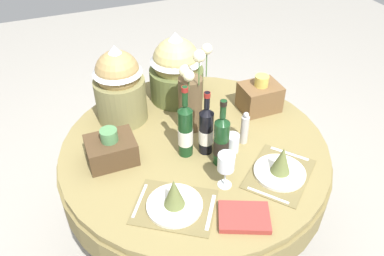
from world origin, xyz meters
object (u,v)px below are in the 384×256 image
(flower_vase, at_px, (191,98))
(pepper_mill, at_px, (245,129))
(woven_basket_side_right, at_px, (260,96))
(wine_bottle_rear, at_px, (221,140))
(woven_basket_side_left, at_px, (111,149))
(wine_glass_right, at_px, (226,163))
(book_on_table, at_px, (244,217))
(place_setting_left, at_px, (174,200))
(wine_bottle_left, at_px, (206,130))
(gift_tub_back_centre, at_px, (176,65))
(tumbler_near_left, at_px, (232,143))
(wine_bottle_centre, at_px, (185,130))
(gift_tub_back_left, at_px, (119,82))
(place_setting_right, at_px, (281,167))
(dining_table, at_px, (194,163))

(flower_vase, relative_size, pepper_mill, 2.60)
(woven_basket_side_right, bearing_deg, flower_vase, -177.44)
(wine_bottle_rear, bearing_deg, woven_basket_side_left, 156.58)
(wine_glass_right, height_order, book_on_table, wine_glass_right)
(wine_bottle_rear, distance_m, book_on_table, 0.37)
(place_setting_left, xyz_separation_m, woven_basket_side_left, (-0.18, 0.39, 0.02))
(woven_basket_side_right, bearing_deg, wine_bottle_rear, -140.42)
(place_setting_left, height_order, wine_bottle_left, wine_bottle_left)
(flower_vase, bearing_deg, gift_tub_back_centre, 84.27)
(tumbler_near_left, height_order, pepper_mill, pepper_mill)
(wine_bottle_centre, distance_m, wine_bottle_rear, 0.18)
(pepper_mill, relative_size, woven_basket_side_right, 0.86)
(book_on_table, bearing_deg, woven_basket_side_left, 150.84)
(gift_tub_back_left, bearing_deg, place_setting_right, -51.12)
(place_setting_left, distance_m, place_setting_right, 0.52)
(dining_table, bearing_deg, pepper_mill, -17.41)
(wine_glass_right, distance_m, tumbler_near_left, 0.26)
(book_on_table, distance_m, gift_tub_back_centre, 0.98)
(gift_tub_back_centre, distance_m, woven_basket_side_right, 0.50)
(book_on_table, distance_m, gift_tub_back_left, 0.95)
(dining_table, bearing_deg, woven_basket_side_right, 18.93)
(wine_bottle_centre, distance_m, wine_glass_right, 0.28)
(flower_vase, bearing_deg, woven_basket_side_right, 2.56)
(wine_bottle_left, distance_m, wine_bottle_rear, 0.11)
(place_setting_right, bearing_deg, place_setting_left, -179.43)
(wine_bottle_rear, distance_m, gift_tub_back_centre, 0.61)
(place_setting_left, relative_size, pepper_mill, 2.30)
(place_setting_right, distance_m, flower_vase, 0.56)
(place_setting_right, bearing_deg, woven_basket_side_left, 151.08)
(gift_tub_back_left, xyz_separation_m, woven_basket_side_left, (-0.13, -0.32, -0.16))
(wine_bottle_left, relative_size, pepper_mill, 1.85)
(place_setting_left, distance_m, gift_tub_back_centre, 0.86)
(wine_bottle_left, xyz_separation_m, woven_basket_side_right, (0.43, 0.22, -0.05))
(wine_glass_right, height_order, woven_basket_side_right, woven_basket_side_right)
(wine_bottle_rear, bearing_deg, place_setting_left, -148.36)
(place_setting_right, relative_size, wine_bottle_rear, 1.21)
(book_on_table, bearing_deg, dining_table, 114.90)
(wine_bottle_left, bearing_deg, book_on_table, -92.73)
(wine_bottle_left, relative_size, wine_bottle_centre, 0.89)
(dining_table, bearing_deg, wine_bottle_left, -63.87)
(place_setting_right, distance_m, gift_tub_back_centre, 0.83)
(place_setting_right, height_order, pepper_mill, pepper_mill)
(wine_bottle_centre, distance_m, book_on_table, 0.49)
(place_setting_right, height_order, wine_bottle_left, wine_bottle_left)
(flower_vase, xyz_separation_m, pepper_mill, (0.20, -0.21, -0.10))
(wine_glass_right, distance_m, pepper_mill, 0.33)
(woven_basket_side_right, bearing_deg, gift_tub_back_left, 164.77)
(woven_basket_side_left, bearing_deg, gift_tub_back_left, 67.66)
(place_setting_right, distance_m, woven_basket_side_left, 0.80)
(place_setting_left, xyz_separation_m, woven_basket_side_right, (0.69, 0.51, 0.04))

